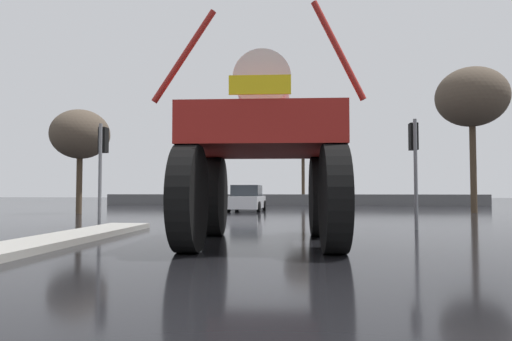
{
  "coord_description": "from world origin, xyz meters",
  "views": [
    {
      "loc": [
        0.77,
        -4.67,
        1.17
      ],
      "look_at": [
        -0.37,
        6.98,
        1.7
      ],
      "focal_mm": 32.08,
      "sensor_mm": 36.0,
      "label": 1
    }
  ],
  "objects_px": {
    "oversize_sprayer": "(264,149)",
    "traffic_signal_near_left": "(103,152)",
    "bare_tree_right": "(472,98)",
    "bare_tree_far_center": "(303,140)",
    "bare_tree_left": "(80,135)",
    "traffic_signal_near_right": "(414,149)",
    "sedan_ahead": "(247,199)"
  },
  "relations": [
    {
      "from": "oversize_sprayer",
      "to": "traffic_signal_near_left",
      "type": "bearing_deg",
      "value": 51.78
    },
    {
      "from": "bare_tree_left",
      "to": "bare_tree_far_center",
      "type": "height_order",
      "value": "bare_tree_far_center"
    },
    {
      "from": "traffic_signal_near_right",
      "to": "bare_tree_right",
      "type": "xyz_separation_m",
      "value": [
        5.83,
        11.28,
        3.81
      ]
    },
    {
      "from": "oversize_sprayer",
      "to": "sedan_ahead",
      "type": "bearing_deg",
      "value": 5.71
    },
    {
      "from": "bare_tree_far_center",
      "to": "oversize_sprayer",
      "type": "bearing_deg",
      "value": -91.92
    },
    {
      "from": "oversize_sprayer",
      "to": "bare_tree_far_center",
      "type": "relative_size",
      "value": 0.77
    },
    {
      "from": "traffic_signal_near_right",
      "to": "bare_tree_far_center",
      "type": "bearing_deg",
      "value": 96.9
    },
    {
      "from": "sedan_ahead",
      "to": "traffic_signal_near_left",
      "type": "distance_m",
      "value": 12.71
    },
    {
      "from": "traffic_signal_near_right",
      "to": "bare_tree_right",
      "type": "height_order",
      "value": "bare_tree_right"
    },
    {
      "from": "bare_tree_right",
      "to": "oversize_sprayer",
      "type": "bearing_deg",
      "value": -123.39
    },
    {
      "from": "bare_tree_right",
      "to": "bare_tree_far_center",
      "type": "xyz_separation_m",
      "value": [
        -9.1,
        15.74,
        -0.48
      ]
    },
    {
      "from": "oversize_sprayer",
      "to": "traffic_signal_near_right",
      "type": "bearing_deg",
      "value": -48.76
    },
    {
      "from": "traffic_signal_near_right",
      "to": "bare_tree_left",
      "type": "xyz_separation_m",
      "value": [
        -14.98,
        8.29,
        1.66
      ]
    },
    {
      "from": "traffic_signal_near_left",
      "to": "bare_tree_left",
      "type": "distance_m",
      "value": 9.8
    },
    {
      "from": "sedan_ahead",
      "to": "bare_tree_far_center",
      "type": "height_order",
      "value": "bare_tree_far_center"
    },
    {
      "from": "sedan_ahead",
      "to": "traffic_signal_near_right",
      "type": "bearing_deg",
      "value": -149.29
    },
    {
      "from": "sedan_ahead",
      "to": "traffic_signal_near_left",
      "type": "xyz_separation_m",
      "value": [
        -3.38,
        -12.13,
        1.75
      ]
    },
    {
      "from": "sedan_ahead",
      "to": "bare_tree_left",
      "type": "bearing_deg",
      "value": 116.74
    },
    {
      "from": "traffic_signal_near_left",
      "to": "bare_tree_right",
      "type": "relative_size",
      "value": 0.43
    },
    {
      "from": "traffic_signal_near_left",
      "to": "traffic_signal_near_right",
      "type": "relative_size",
      "value": 1.0
    },
    {
      "from": "sedan_ahead",
      "to": "bare_tree_right",
      "type": "bearing_deg",
      "value": -91.8
    },
    {
      "from": "sedan_ahead",
      "to": "bare_tree_right",
      "type": "distance_m",
      "value": 13.66
    },
    {
      "from": "traffic_signal_near_left",
      "to": "oversize_sprayer",
      "type": "bearing_deg",
      "value": -35.86
    },
    {
      "from": "sedan_ahead",
      "to": "bare_tree_right",
      "type": "xyz_separation_m",
      "value": [
        12.45,
        -0.84,
        5.56
      ]
    },
    {
      "from": "bare_tree_right",
      "to": "bare_tree_far_center",
      "type": "distance_m",
      "value": 18.19
    },
    {
      "from": "oversize_sprayer",
      "to": "sedan_ahead",
      "type": "xyz_separation_m",
      "value": [
        -2.3,
        16.24,
        -1.42
      ]
    },
    {
      "from": "traffic_signal_near_right",
      "to": "oversize_sprayer",
      "type": "bearing_deg",
      "value": -136.4
    },
    {
      "from": "oversize_sprayer",
      "to": "traffic_signal_near_right",
      "type": "relative_size",
      "value": 1.67
    },
    {
      "from": "sedan_ahead",
      "to": "bare_tree_far_center",
      "type": "xyz_separation_m",
      "value": [
        3.35,
        14.9,
        5.08
      ]
    },
    {
      "from": "bare_tree_left",
      "to": "oversize_sprayer",
      "type": "bearing_deg",
      "value": -49.32
    },
    {
      "from": "sedan_ahead",
      "to": "bare_tree_left",
      "type": "xyz_separation_m",
      "value": [
        -8.35,
        -3.84,
        3.41
      ]
    },
    {
      "from": "oversize_sprayer",
      "to": "traffic_signal_near_left",
      "type": "xyz_separation_m",
      "value": [
        -5.69,
        4.11,
        0.33
      ]
    }
  ]
}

